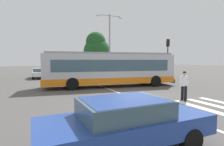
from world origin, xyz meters
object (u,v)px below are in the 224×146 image
parked_car_champagne (61,72)px  twin_arm_street_lamp (110,39)px  parked_car_charcoal (97,71)px  parked_car_silver (113,71)px  background_tree_right (97,49)px  foreground_sedan (125,121)px  parked_car_white (40,72)px  traffic_light_far_corner (168,53)px  parked_car_black (78,72)px  city_transit_bus (110,69)px  pedestrian_crossing_street (184,84)px  bus_stop_shelter (156,60)px

parked_car_champagne → twin_arm_street_lamp: size_ratio=0.53×
parked_car_charcoal → parked_car_silver: 2.78m
parked_car_charcoal → background_tree_right: bearing=71.9°
parked_car_charcoal → parked_car_silver: same height
parked_car_charcoal → twin_arm_street_lamp: (0.76, -3.17, 4.46)m
foreground_sedan → parked_car_white: size_ratio=1.00×
parked_car_champagne → parked_car_charcoal: same height
parked_car_white → background_tree_right: size_ratio=0.60×
parked_car_charcoal → traffic_light_far_corner: bearing=-48.7°
parked_car_white → parked_car_silver: same height
twin_arm_street_lamp → parked_car_black: bearing=136.9°
parked_car_charcoal → city_transit_bus: bearing=-102.1°
pedestrian_crossing_street → background_tree_right: (2.25, 22.93, 3.57)m
foreground_sedan → parked_car_champagne: size_ratio=1.00×
foreground_sedan → bus_stop_shelter: (13.46, 16.56, 1.65)m
parked_car_champagne → background_tree_right: (7.06, 5.58, 3.77)m
twin_arm_street_lamp → city_transit_bus: bearing=-112.1°
background_tree_right → parked_car_white: bearing=-152.7°
bus_stop_shelter → background_tree_right: background_tree_right is taller
foreground_sedan → parked_car_charcoal: bearing=73.3°
traffic_light_far_corner → bus_stop_shelter: (0.24, 2.72, -0.93)m
parked_car_black → parked_car_silver: same height
parked_car_champagne → twin_arm_street_lamp: bearing=-25.3°
parked_car_champagne → parked_car_charcoal: (5.33, 0.29, 0.00)m
city_transit_bus → background_tree_right: background_tree_right is taller
twin_arm_street_lamp → bus_stop_shelter: bearing=-16.1°
parked_car_black → bus_stop_shelter: (9.78, -5.12, 1.65)m
city_transit_bus → bus_stop_shelter: (9.28, 5.69, 0.83)m
pedestrian_crossing_street → parked_car_charcoal: size_ratio=0.38×
city_transit_bus → parked_car_charcoal: (2.29, 10.66, -0.82)m
parked_car_black → parked_car_white: bearing=178.7°
traffic_light_far_corner → background_tree_right: (-5.03, 12.97, 1.19)m
foreground_sedan → parked_car_black: bearing=80.4°
pedestrian_crossing_street → parked_car_white: pedestrian_crossing_street is taller
parked_car_champagne → parked_car_white: bearing=168.3°
traffic_light_far_corner → bus_stop_shelter: 2.88m
pedestrian_crossing_street → background_tree_right: 23.31m
parked_car_silver → twin_arm_street_lamp: (-2.02, -3.34, 4.46)m
city_transit_bus → pedestrian_crossing_street: 7.23m
foreground_sedan → twin_arm_street_lamp: twin_arm_street_lamp is taller
foreground_sedan → background_tree_right: bearing=73.0°
foreground_sedan → pedestrian_crossing_street: bearing=33.2°
city_transit_bus → traffic_light_far_corner: bearing=18.2°
parked_car_white → foreground_sedan: bearing=-85.9°
city_transit_bus → foreground_sedan: (-4.18, -10.87, -0.82)m
pedestrian_crossing_street → traffic_light_far_corner: size_ratio=0.34×
parked_car_silver → foreground_sedan: bearing=-113.1°
bus_stop_shelter → pedestrian_crossing_street: bearing=-120.7°
parked_car_white → twin_arm_street_lamp: size_ratio=0.53×
background_tree_right → traffic_light_far_corner: bearing=-68.8°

